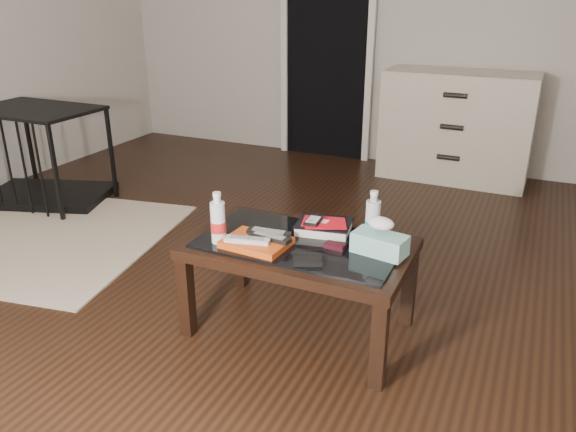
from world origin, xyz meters
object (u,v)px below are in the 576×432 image
at_px(tissue_box, 380,244).
at_px(water_bottle_left, 218,218).
at_px(dresser, 456,127).
at_px(water_bottle_right, 373,216).
at_px(coffee_table, 300,254).
at_px(textbook, 324,227).
at_px(pet_crate, 44,171).

bearing_deg(tissue_box, water_bottle_left, -155.03).
height_order(dresser, water_bottle_right, dresser).
bearing_deg(water_bottle_right, tissue_box, -59.13).
xyz_separation_m(coffee_table, dresser, (0.28, 2.66, 0.05)).
bearing_deg(textbook, dresser, 75.59).
bearing_deg(water_bottle_left, pet_crate, 155.50).
distance_m(textbook, water_bottle_right, 0.25).
bearing_deg(coffee_table, water_bottle_left, -154.56).
bearing_deg(tissue_box, dresser, 101.80).
height_order(pet_crate, textbook, pet_crate).
distance_m(dresser, tissue_box, 2.63).
xyz_separation_m(textbook, tissue_box, (0.30, -0.12, 0.02)).
xyz_separation_m(dresser, tissue_box, (0.08, -2.63, 0.06)).
bearing_deg(pet_crate, dresser, 15.06).
distance_m(pet_crate, tissue_box, 2.96).
relative_size(dresser, pet_crate, 1.16).
relative_size(coffee_table, tissue_box, 4.35).
relative_size(coffee_table, dresser, 0.83).
bearing_deg(water_bottle_left, textbook, 38.38).
bearing_deg(pet_crate, textbook, -33.42).
relative_size(pet_crate, textbook, 4.18).
bearing_deg(tissue_box, textbook, 168.14).
xyz_separation_m(pet_crate, textbook, (2.54, -0.67, 0.25)).
bearing_deg(textbook, tissue_box, -31.21).
relative_size(dresser, textbook, 4.84).
xyz_separation_m(water_bottle_left, tissue_box, (0.69, 0.19, -0.07)).
bearing_deg(coffee_table, water_bottle_right, 26.20).
xyz_separation_m(pet_crate, tissue_box, (2.84, -0.79, 0.28)).
bearing_deg(pet_crate, water_bottle_left, -43.09).
height_order(dresser, pet_crate, dresser).
relative_size(coffee_table, water_bottle_right, 4.20).
bearing_deg(pet_crate, tissue_box, -34.20).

